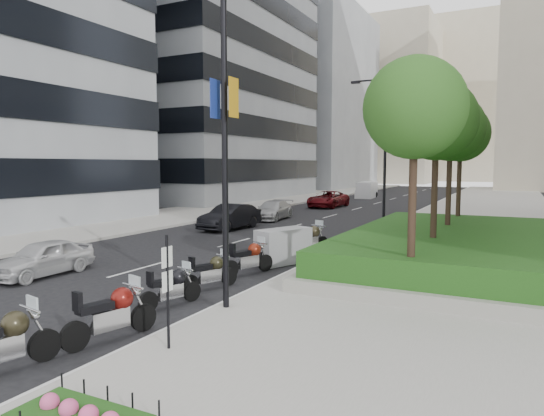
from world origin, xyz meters
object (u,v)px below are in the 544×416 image
Objects in this scene: motorcycle_0 at (2,342)px; motorcycle_4 at (249,258)px; motorcycle_3 at (211,272)px; car_c at (272,210)px; lamp_post_0 at (219,120)px; delivery_van at (367,190)px; motorcycle_1 at (112,313)px; motorcycle_6 at (310,239)px; parking_sign at (168,286)px; motorcycle_2 at (172,287)px; car_b at (230,217)px; lamp_post_1 at (383,144)px; motorcycle_5 at (283,246)px; car_d at (328,199)px; lamp_post_2 at (432,152)px; car_a at (43,258)px.

motorcycle_0 is 9.30m from motorcycle_4.
motorcycle_3 is 0.43× the size of car_c.
lamp_post_0 reaches higher than delivery_van.
delivery_van is (-0.24, 25.09, 0.21)m from car_c.
motorcycle_6 is (-0.09, 11.80, 0.03)m from motorcycle_1.
motorcycle_2 is at bearing 127.30° from parking_sign.
motorcycle_3 is 2.33m from motorcycle_4.
motorcycle_0 is 1.00× the size of motorcycle_1.
car_b is 1.00× the size of delivery_van.
parking_sign is 19.40m from car_b.
car_c is at bearing 160.62° from lamp_post_1.
lamp_post_0 is 5.12m from motorcycle_3.
motorcycle_5 is 25.87m from car_d.
car_c is at bearing 27.19° from motorcycle_0.
motorcycle_2 is (-1.47, -0.21, -4.53)m from lamp_post_0.
lamp_post_2 reaches higher than parking_sign.
car_c is at bearing -93.85° from delivery_van.
parking_sign is 1.18× the size of motorcycle_4.
car_d is at bearing 22.42° from motorcycle_0.
motorcycle_0 is 0.93× the size of motorcycle_5.
car_a is at bearing 174.85° from lamp_post_0.
car_c is (-8.54, -15.00, -4.40)m from lamp_post_2.
car_d reaches higher than motorcycle_0.
motorcycle_0 is 4.91m from motorcycle_2.
parking_sign is at bearing -154.47° from motorcycle_6.
lamp_post_2 is 1.95× the size of car_b.
car_b reaches higher than car_d.
motorcycle_3 is (-0.56, 4.73, -0.07)m from motorcycle_1.
parking_sign is 1.86m from motorcycle_1.
parking_sign is 12.08m from motorcycle_6.
lamp_post_1 is 1.96× the size of car_c.
car_b reaches higher than car_c.
car_b reaches higher than motorcycle_0.
car_b is (-0.55, 13.40, 0.13)m from car_a.
motorcycle_2 is at bearing -85.23° from delivery_van.
car_d is (0.07, 11.20, 0.08)m from car_c.
car_b is (-7.44, 16.99, 0.14)m from motorcycle_1.
lamp_post_1 is 4.57× the size of motorcycle_3.
parking_sign is 24.79m from car_c.
motorcycle_0 is 36.98m from car_d.
parking_sign is 1.05× the size of motorcycle_6.
lamp_post_1 reaches higher than car_c.
parking_sign is (0.66, -20.00, -3.61)m from lamp_post_1.
delivery_van reaches higher than motorcycle_5.
lamp_post_0 is 1.00× the size of lamp_post_1.
motorcycle_1 is 0.50× the size of car_c.
lamp_post_0 is 3.60× the size of parking_sign.
lamp_post_1 is at bearing 62.94° from car_a.
motorcycle_3 is (-1.56, 1.85, -4.52)m from lamp_post_0.
lamp_post_2 reaches higher than motorcycle_6.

